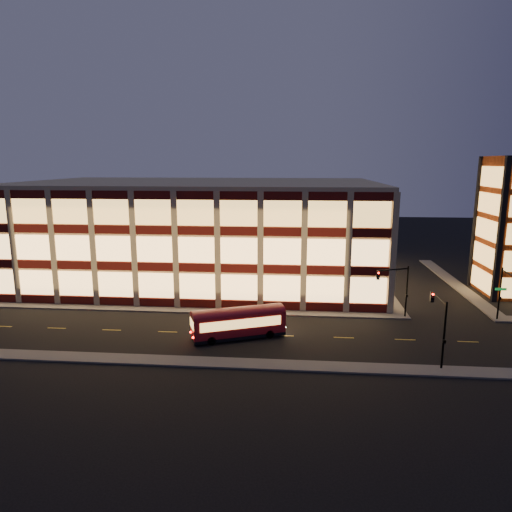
# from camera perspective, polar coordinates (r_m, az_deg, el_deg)

# --- Properties ---
(ground) EXTENTS (200.00, 200.00, 0.00)m
(ground) POSITION_cam_1_polar(r_m,az_deg,el_deg) (53.64, -7.14, -7.16)
(ground) COLOR black
(ground) RESTS_ON ground
(sidewalk_office_south) EXTENTS (54.00, 2.00, 0.15)m
(sidewalk_office_south) POSITION_cam_1_polar(r_m,az_deg,el_deg) (55.23, -9.99, -6.61)
(sidewalk_office_south) COLOR #514F4C
(sidewalk_office_south) RESTS_ON ground
(sidewalk_office_east) EXTENTS (2.00, 30.00, 0.15)m
(sidewalk_office_east) POSITION_cam_1_polar(r_m,az_deg,el_deg) (69.79, 14.79, -2.97)
(sidewalk_office_east) COLOR #514F4C
(sidewalk_office_east) RESTS_ON ground
(sidewalk_tower_west) EXTENTS (2.00, 30.00, 0.15)m
(sidewalk_tower_west) POSITION_cam_1_polar(r_m,az_deg,el_deg) (72.49, 23.40, -3.01)
(sidewalk_tower_west) COLOR #514F4C
(sidewalk_tower_west) RESTS_ON ground
(sidewalk_near) EXTENTS (100.00, 2.00, 0.15)m
(sidewalk_near) POSITION_cam_1_polar(r_m,az_deg,el_deg) (41.89, -10.96, -12.72)
(sidewalk_near) COLOR #514F4C
(sidewalk_near) RESTS_ON ground
(office_building) EXTENTS (50.45, 30.45, 14.50)m
(office_building) POSITION_cam_1_polar(r_m,az_deg,el_deg) (68.69, -6.72, 3.22)
(office_building) COLOR tan
(office_building) RESTS_ON ground
(traffic_signal_far) EXTENTS (3.79, 1.87, 6.00)m
(traffic_signal_far) POSITION_cam_1_polar(r_m,az_deg,el_deg) (52.72, 17.16, -3.27)
(traffic_signal_far) COLOR black
(traffic_signal_far) RESTS_ON ground
(traffic_signal_right) EXTENTS (1.20, 4.37, 6.00)m
(traffic_signal_right) POSITION_cam_1_polar(r_m,az_deg,el_deg) (55.44, 28.84, -3.51)
(traffic_signal_right) COLOR black
(traffic_signal_right) RESTS_ON ground
(traffic_signal_near) EXTENTS (0.32, 4.45, 6.00)m
(traffic_signal_near) POSITION_cam_1_polar(r_m,az_deg,el_deg) (42.58, 21.98, -7.12)
(traffic_signal_near) COLOR black
(traffic_signal_near) RESTS_ON ground
(trolley_bus) EXTENTS (9.42, 5.60, 3.12)m
(trolley_bus) POSITION_cam_1_polar(r_m,az_deg,el_deg) (45.76, -2.23, -8.13)
(trolley_bus) COLOR maroon
(trolley_bus) RESTS_ON ground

